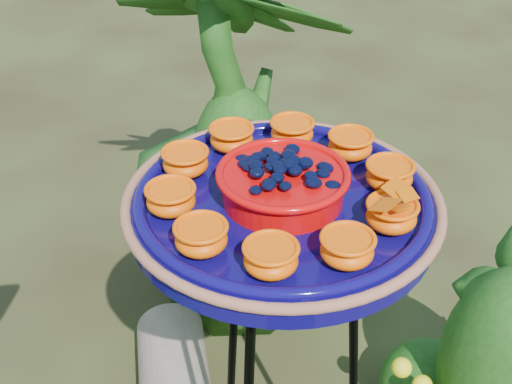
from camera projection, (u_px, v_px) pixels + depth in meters
tripod_stand at (278, 380)px, 1.25m from camera, size 0.42×0.42×0.88m
feeder_dish at (282, 200)px, 1.03m from camera, size 0.59×0.59×0.10m
shrub_back_right at (237, 139)px, 1.92m from camera, size 0.75×0.75×1.08m
shrub_front_right at (505, 351)px, 1.60m from camera, size 0.40×0.37×0.63m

